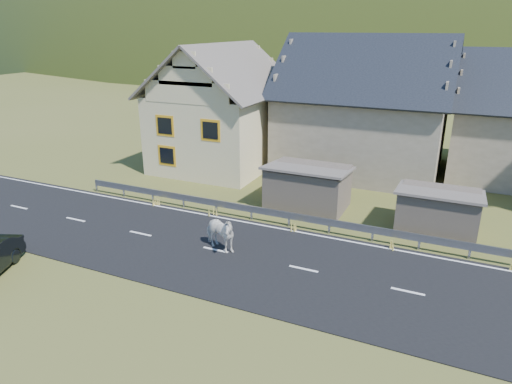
% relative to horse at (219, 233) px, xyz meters
% --- Properties ---
extents(ground, '(160.00, 160.00, 0.00)m').
position_rel_horse_xyz_m(ground, '(3.86, -0.08, -0.85)').
color(ground, '#484F1B').
rests_on(ground, ground).
extents(road, '(60.00, 7.00, 0.04)m').
position_rel_horse_xyz_m(road, '(3.86, -0.08, -0.83)').
color(road, black).
rests_on(road, ground).
extents(lane_markings, '(60.00, 6.60, 0.01)m').
position_rel_horse_xyz_m(lane_markings, '(3.86, -0.08, -0.80)').
color(lane_markings, silver).
rests_on(lane_markings, road).
extents(guardrail, '(28.10, 0.09, 0.75)m').
position_rel_horse_xyz_m(guardrail, '(3.86, 3.60, -0.29)').
color(guardrail, '#93969B').
rests_on(guardrail, ground).
extents(shed_left, '(4.30, 3.30, 2.40)m').
position_rel_horse_xyz_m(shed_left, '(1.86, 6.42, 0.25)').
color(shed_left, brown).
rests_on(shed_left, ground).
extents(shed_right, '(3.80, 2.90, 2.20)m').
position_rel_horse_xyz_m(shed_right, '(8.36, 5.92, 0.15)').
color(shed_right, brown).
rests_on(shed_right, ground).
extents(house_cream, '(7.80, 9.80, 8.30)m').
position_rel_horse_xyz_m(house_cream, '(-6.14, 11.92, 3.51)').
color(house_cream, beige).
rests_on(house_cream, ground).
extents(house_stone_a, '(10.80, 9.80, 8.90)m').
position_rel_horse_xyz_m(house_stone_a, '(2.86, 14.92, 3.78)').
color(house_stone_a, gray).
rests_on(house_stone_a, ground).
extents(mountain, '(440.00, 280.00, 260.00)m').
position_rel_horse_xyz_m(mountain, '(8.86, 179.92, -20.85)').
color(mountain, '#25370F').
rests_on(mountain, ground).
extents(conifer_patch, '(76.00, 50.00, 28.00)m').
position_rel_horse_xyz_m(conifer_patch, '(-51.14, 109.92, 5.15)').
color(conifer_patch, black).
rests_on(conifer_patch, ground).
extents(horse, '(1.44, 2.10, 1.62)m').
position_rel_horse_xyz_m(horse, '(0.00, 0.00, 0.00)').
color(horse, white).
rests_on(horse, road).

